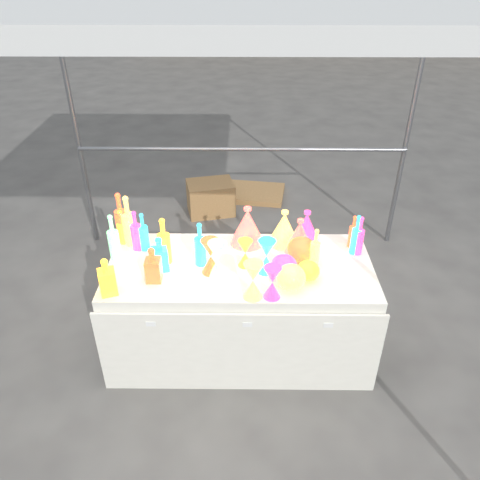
{
  "coord_description": "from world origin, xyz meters",
  "views": [
    {
      "loc": [
        0.03,
        -2.58,
        2.6
      ],
      "look_at": [
        0.0,
        0.0,
        0.95
      ],
      "focal_mm": 35.0,
      "sensor_mm": 36.0,
      "label": 1
    }
  ],
  "objects_px": {
    "display_table": "(240,308)",
    "cardboard_box_closed": "(211,198)",
    "globe_0": "(308,272)",
    "hourglass_0": "(211,256)",
    "decanter_0": "(107,276)",
    "lampshade_0": "(247,225)",
    "bottle_0": "(122,227)"
  },
  "relations": [
    {
      "from": "display_table",
      "to": "decanter_0",
      "type": "distance_m",
      "value": 1.0
    },
    {
      "from": "bottle_0",
      "to": "hourglass_0",
      "type": "relative_size",
      "value": 1.07
    },
    {
      "from": "hourglass_0",
      "to": "lampshade_0",
      "type": "xyz_separation_m",
      "value": [
        0.24,
        0.36,
        0.02
      ]
    },
    {
      "from": "decanter_0",
      "to": "lampshade_0",
      "type": "relative_size",
      "value": 0.88
    },
    {
      "from": "decanter_0",
      "to": "hourglass_0",
      "type": "relative_size",
      "value": 1.03
    },
    {
      "from": "display_table",
      "to": "hourglass_0",
      "type": "height_order",
      "value": "hourglass_0"
    },
    {
      "from": "decanter_0",
      "to": "lampshade_0",
      "type": "xyz_separation_m",
      "value": [
        0.86,
        0.59,
        0.02
      ]
    },
    {
      "from": "hourglass_0",
      "to": "globe_0",
      "type": "xyz_separation_m",
      "value": [
        0.63,
        -0.07,
        -0.06
      ]
    },
    {
      "from": "bottle_0",
      "to": "lampshade_0",
      "type": "height_order",
      "value": "lampshade_0"
    },
    {
      "from": "display_table",
      "to": "bottle_0",
      "type": "relative_size",
      "value": 6.94
    },
    {
      "from": "globe_0",
      "to": "display_table",
      "type": "bearing_deg",
      "value": 161.88
    },
    {
      "from": "cardboard_box_closed",
      "to": "hourglass_0",
      "type": "relative_size",
      "value": 2.03
    },
    {
      "from": "hourglass_0",
      "to": "bottle_0",
      "type": "bearing_deg",
      "value": 151.62
    },
    {
      "from": "bottle_0",
      "to": "lampshade_0",
      "type": "distance_m",
      "value": 0.9
    },
    {
      "from": "cardboard_box_closed",
      "to": "display_table",
      "type": "bearing_deg",
      "value": -93.56
    },
    {
      "from": "bottle_0",
      "to": "lampshade_0",
      "type": "relative_size",
      "value": 0.91
    },
    {
      "from": "cardboard_box_closed",
      "to": "hourglass_0",
      "type": "bearing_deg",
      "value": -98.82
    },
    {
      "from": "display_table",
      "to": "bottle_0",
      "type": "bearing_deg",
      "value": 161.45
    },
    {
      "from": "hourglass_0",
      "to": "globe_0",
      "type": "relative_size",
      "value": 1.68
    },
    {
      "from": "display_table",
      "to": "globe_0",
      "type": "height_order",
      "value": "globe_0"
    },
    {
      "from": "display_table",
      "to": "decanter_0",
      "type": "relative_size",
      "value": 7.2
    },
    {
      "from": "globe_0",
      "to": "hourglass_0",
      "type": "bearing_deg",
      "value": 173.41
    },
    {
      "from": "bottle_0",
      "to": "hourglass_0",
      "type": "xyz_separation_m",
      "value": [
        0.66,
        -0.36,
        -0.01
      ]
    },
    {
      "from": "globe_0",
      "to": "bottle_0",
      "type": "bearing_deg",
      "value": 161.6
    },
    {
      "from": "hourglass_0",
      "to": "globe_0",
      "type": "height_order",
      "value": "hourglass_0"
    },
    {
      "from": "display_table",
      "to": "lampshade_0",
      "type": "relative_size",
      "value": 6.34
    },
    {
      "from": "decanter_0",
      "to": "hourglass_0",
      "type": "height_order",
      "value": "decanter_0"
    },
    {
      "from": "cardboard_box_closed",
      "to": "bottle_0",
      "type": "height_order",
      "value": "bottle_0"
    },
    {
      "from": "decanter_0",
      "to": "globe_0",
      "type": "bearing_deg",
      "value": -12.4
    },
    {
      "from": "display_table",
      "to": "cardboard_box_closed",
      "type": "relative_size",
      "value": 3.67
    },
    {
      "from": "cardboard_box_closed",
      "to": "bottle_0",
      "type": "bearing_deg",
      "value": -118.52
    },
    {
      "from": "bottle_0",
      "to": "decanter_0",
      "type": "distance_m",
      "value": 0.58
    }
  ]
}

